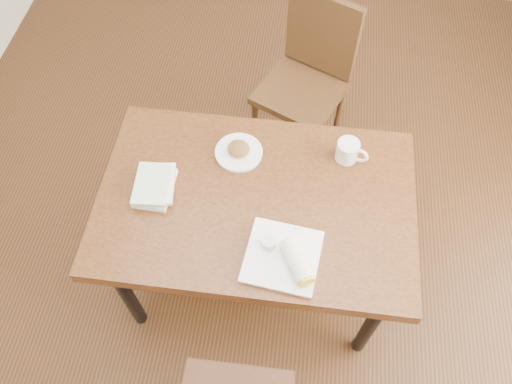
# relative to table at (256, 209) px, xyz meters

# --- Properties ---
(ground) EXTENTS (4.00, 5.00, 0.01)m
(ground) POSITION_rel_table_xyz_m (0.00, 0.00, -0.68)
(ground) COLOR #472814
(ground) RESTS_ON ground
(room_walls) EXTENTS (4.02, 5.02, 2.80)m
(room_walls) POSITION_rel_table_xyz_m (0.00, 0.00, 0.96)
(room_walls) COLOR beige
(room_walls) RESTS_ON ground
(table) EXTENTS (1.29, 0.84, 0.75)m
(table) POSITION_rel_table_xyz_m (0.00, 0.00, 0.00)
(table) COLOR brown
(table) RESTS_ON ground
(chair_far) EXTENTS (0.56, 0.56, 0.95)m
(chair_far) POSITION_rel_table_xyz_m (0.17, 0.95, -0.12)
(chair_far) COLOR #432A13
(chair_far) RESTS_ON ground
(plate_scone) EXTENTS (0.20, 0.20, 0.06)m
(plate_scone) POSITION_rel_table_xyz_m (-0.10, 0.21, 0.10)
(plate_scone) COLOR white
(plate_scone) RESTS_ON table
(coffee_mug) EXTENTS (0.14, 0.10, 0.10)m
(coffee_mug) POSITION_rel_table_xyz_m (0.36, 0.25, 0.13)
(coffee_mug) COLOR white
(coffee_mug) RESTS_ON table
(plate_burrito) EXTENTS (0.30, 0.30, 0.09)m
(plate_burrito) POSITION_rel_table_xyz_m (0.15, -0.26, 0.11)
(plate_burrito) COLOR white
(plate_burrito) RESTS_ON table
(book_stack) EXTENTS (0.17, 0.23, 0.05)m
(book_stack) POSITION_rel_table_xyz_m (-0.41, -0.01, 0.11)
(book_stack) COLOR white
(book_stack) RESTS_ON table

